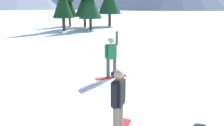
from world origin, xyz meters
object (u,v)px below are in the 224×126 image
object	(u,v)px
snowboarder_midground	(111,56)
pine_tree_broad	(84,0)
pine_tree_young	(90,0)
snowboarder_foreground	(118,101)
pine_tree_leaning	(69,3)

from	to	relation	value
snowboarder_midground	pine_tree_broad	bearing A→B (deg)	96.06
pine_tree_young	pine_tree_broad	bearing A→B (deg)	102.84
snowboarder_midground	pine_tree_broad	size ratio (longest dim) A/B	0.30
snowboarder_foreground	pine_tree_young	bearing A→B (deg)	93.40
pine_tree_young	snowboarder_midground	bearing A→B (deg)	-85.49
snowboarder_midground	snowboarder_foreground	bearing A→B (deg)	-91.30
pine_tree_young	pine_tree_leaning	xyz separation A→B (m)	(-3.31, 5.75, -0.29)
snowboarder_foreground	pine_tree_leaning	distance (m)	29.72
pine_tree_young	pine_tree_broad	distance (m)	4.36
pine_tree_young	pine_tree_leaning	size ratio (longest dim) A/B	1.08
snowboarder_foreground	pine_tree_young	size ratio (longest dim) A/B	0.25
snowboarder_midground	pine_tree_young	world-z (taller)	pine_tree_young
snowboarder_midground	pine_tree_leaning	size ratio (longest dim) A/B	0.33
snowboarder_foreground	pine_tree_young	distance (m)	23.69
pine_tree_young	pine_tree_leaning	distance (m)	6.64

